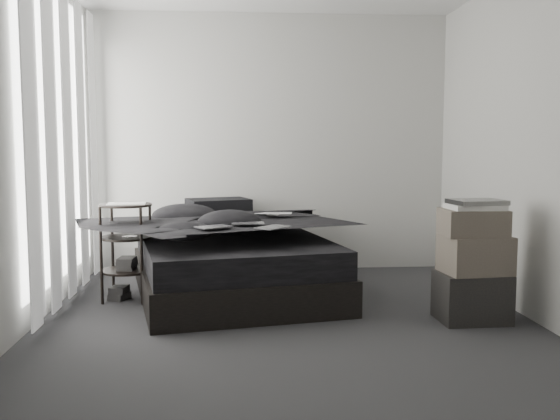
{
  "coord_description": "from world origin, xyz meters",
  "views": [
    {
      "loc": [
        -0.39,
        -4.28,
        1.27
      ],
      "look_at": [
        0.0,
        0.8,
        0.75
      ],
      "focal_mm": 40.0,
      "sensor_mm": 36.0,
      "label": 1
    }
  ],
  "objects": [
    {
      "name": "floor",
      "position": [
        0.0,
        0.0,
        0.0
      ],
      "size": [
        3.6,
        4.2,
        0.01
      ],
      "primitive_type": "cube",
      "color": "#2F2F31",
      "rests_on": "ground"
    },
    {
      "name": "wall_back",
      "position": [
        0.0,
        2.1,
        1.3
      ],
      "size": [
        3.6,
        0.01,
        2.6
      ],
      "primitive_type": "cube",
      "color": "beige",
      "rests_on": "ground"
    },
    {
      "name": "wall_front",
      "position": [
        0.0,
        -2.1,
        1.3
      ],
      "size": [
        3.6,
        0.01,
        2.6
      ],
      "primitive_type": "cube",
      "color": "beige",
      "rests_on": "ground"
    },
    {
      "name": "wall_left",
      "position": [
        -1.8,
        0.0,
        1.3
      ],
      "size": [
        0.01,
        4.2,
        2.6
      ],
      "primitive_type": "cube",
      "color": "beige",
      "rests_on": "ground"
    },
    {
      "name": "wall_right",
      "position": [
        1.8,
        0.0,
        1.3
      ],
      "size": [
        0.01,
        4.2,
        2.6
      ],
      "primitive_type": "cube",
      "color": "beige",
      "rests_on": "ground"
    },
    {
      "name": "window_left",
      "position": [
        -1.78,
        0.9,
        1.35
      ],
      "size": [
        0.02,
        2.0,
        2.3
      ],
      "primitive_type": "cube",
      "color": "white",
      "rests_on": "wall_left"
    },
    {
      "name": "curtain_left",
      "position": [
        -1.73,
        0.9,
        1.28
      ],
      "size": [
        0.06,
        2.12,
        2.48
      ],
      "primitive_type": "cube",
      "color": "white",
      "rests_on": "wall_left"
    },
    {
      "name": "bed",
      "position": [
        -0.39,
        1.02,
        0.14
      ],
      "size": [
        1.92,
        2.3,
        0.28
      ],
      "primitive_type": "cube",
      "rotation": [
        0.0,
        0.0,
        0.2
      ],
      "color": "black",
      "rests_on": "floor"
    },
    {
      "name": "mattress",
      "position": [
        -0.39,
        1.02,
        0.39
      ],
      "size": [
        1.85,
        2.23,
        0.22
      ],
      "primitive_type": "cube",
      "rotation": [
        0.0,
        0.0,
        0.2
      ],
      "color": "black",
      "rests_on": "bed"
    },
    {
      "name": "duvet",
      "position": [
        -0.38,
        0.97,
        0.61
      ],
      "size": [
        1.82,
        2.01,
        0.24
      ],
      "primitive_type": "imported",
      "rotation": [
        0.0,
        0.0,
        0.2
      ],
      "color": "black",
      "rests_on": "mattress"
    },
    {
      "name": "pillow_lower",
      "position": [
        -0.6,
        1.79,
        0.56
      ],
      "size": [
        0.68,
        0.53,
        0.14
      ],
      "primitive_type": "cube",
      "rotation": [
        0.0,
        0.0,
        0.2
      ],
      "color": "black",
      "rests_on": "mattress"
    },
    {
      "name": "pillow_upper",
      "position": [
        -0.53,
        1.78,
        0.7
      ],
      "size": [
        0.67,
        0.55,
        0.13
      ],
      "primitive_type": "cube",
      "rotation": [
        0.0,
        0.0,
        0.3
      ],
      "color": "black",
      "rests_on": "pillow_lower"
    },
    {
      "name": "laptop",
      "position": [
        -0.04,
        1.14,
        0.75
      ],
      "size": [
        0.35,
        0.25,
        0.03
      ],
      "primitive_type": "imported",
      "rotation": [
        0.0,
        0.0,
        -0.12
      ],
      "color": "silver",
      "rests_on": "duvet"
    },
    {
      "name": "comic_a",
      "position": [
        -0.53,
        0.44,
        0.74
      ],
      "size": [
        0.31,
        0.28,
        0.01
      ],
      "primitive_type": "cube",
      "rotation": [
        0.0,
        0.0,
        0.58
      ],
      "color": "black",
      "rests_on": "duvet"
    },
    {
      "name": "comic_b",
      "position": [
        -0.27,
        0.64,
        0.74
      ],
      "size": [
        0.26,
        0.17,
        0.01
      ],
      "primitive_type": "cube",
      "rotation": [
        0.0,
        0.0,
        -0.01
      ],
      "color": "black",
      "rests_on": "duvet"
    },
    {
      "name": "comic_c",
      "position": [
        -0.08,
        0.38,
        0.75
      ],
      "size": [
        0.3,
        0.3,
        0.01
      ],
      "primitive_type": "cube",
      "rotation": [
        0.0,
        0.0,
        0.81
      ],
      "color": "black",
      "rests_on": "duvet"
    },
    {
      "name": "side_stand",
      "position": [
        -1.27,
        0.9,
        0.4
      ],
      "size": [
        0.47,
        0.47,
        0.79
      ],
      "primitive_type": "cylinder",
      "rotation": [
        0.0,
        0.0,
        -0.09
      ],
      "color": "black",
      "rests_on": "floor"
    },
    {
      "name": "papers",
      "position": [
        -1.26,
        0.89,
        0.8
      ],
      "size": [
        0.32,
        0.25,
        0.02
      ],
      "primitive_type": "cube",
      "rotation": [
        0.0,
        0.0,
        0.08
      ],
      "color": "white",
      "rests_on": "side_stand"
    },
    {
      "name": "floor_books",
      "position": [
        -1.34,
        0.9,
        0.06
      ],
      "size": [
        0.17,
        0.2,
        0.12
      ],
      "primitive_type": "cube",
      "rotation": [
        0.0,
        0.0,
        -0.28
      ],
      "color": "black",
      "rests_on": "floor"
    },
    {
      "name": "box_lower",
      "position": [
        1.35,
        0.06,
        0.18
      ],
      "size": [
        0.49,
        0.39,
        0.36
      ],
      "primitive_type": "cube",
      "rotation": [
        0.0,
        0.0,
        0.02
      ],
      "color": "black",
      "rests_on": "floor"
    },
    {
      "name": "box_mid",
      "position": [
        1.36,
        0.05,
        0.49
      ],
      "size": [
        0.48,
        0.4,
        0.27
      ],
      "primitive_type": "cube",
      "rotation": [
        0.0,
        0.0,
        0.09
      ],
      "color": "#5D5349",
      "rests_on": "box_lower"
    },
    {
      "name": "box_upper",
      "position": [
        1.34,
        0.06,
        0.73
      ],
      "size": [
        0.44,
        0.36,
        0.19
      ],
      "primitive_type": "cube",
      "rotation": [
        0.0,
        0.0,
        -0.03
      ],
      "color": "#5D5349",
      "rests_on": "box_mid"
    },
    {
      "name": "art_book_white",
      "position": [
        1.35,
        0.06,
        0.84
      ],
      "size": [
        0.38,
        0.3,
        0.04
      ],
      "primitive_type": "cube",
      "rotation": [
        0.0,
        0.0,
        0.02
      ],
      "color": "silver",
      "rests_on": "box_upper"
    },
    {
      "name": "art_book_snake",
      "position": [
        1.36,
        0.05,
        0.87
      ],
      "size": [
        0.39,
        0.33,
        0.03
      ],
      "primitive_type": "cube",
      "rotation": [
        0.0,
        0.0,
        0.13
      ],
      "color": "silver",
      "rests_on": "art_book_white"
    }
  ]
}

